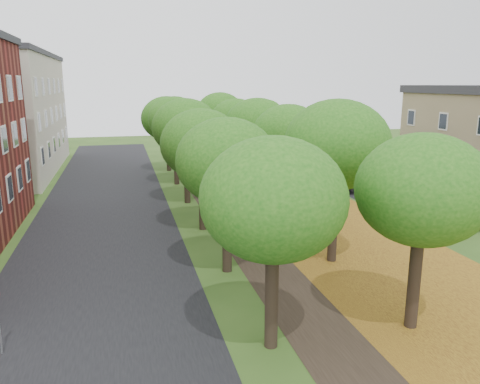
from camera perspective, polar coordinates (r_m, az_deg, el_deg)
ground at (r=15.70m, az=11.78°, el=-16.85°), size 120.00×120.00×0.00m
street_asphalt at (r=28.24m, az=-16.27°, el=-3.36°), size 8.00×70.00×0.01m
footpath at (r=28.89m, az=-1.25°, el=-2.45°), size 3.20×70.00×0.01m
leaf_verge at (r=30.37m, az=7.99°, el=-1.80°), size 7.50×70.00×0.01m
parking_lot at (r=35.23m, az=20.28°, el=-0.42°), size 9.00×16.00×0.01m
tree_row_west at (r=27.58m, az=-5.79°, el=6.85°), size 4.26×34.26×6.61m
tree_row_east at (r=28.68m, az=3.81°, el=7.12°), size 4.26×34.26×6.61m
bench at (r=22.09m, az=4.58°, el=-6.19°), size 0.79×1.99×0.92m
car_silver at (r=27.67m, az=24.98°, el=-2.79°), size 4.82×3.02×1.53m
car_red at (r=32.59m, az=18.42°, el=-0.07°), size 4.47×3.12×1.40m
car_grey at (r=35.59m, az=15.05°, el=1.28°), size 5.13×2.38×1.45m
car_white at (r=37.59m, az=14.23°, el=1.78°), size 4.52×2.19×1.24m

